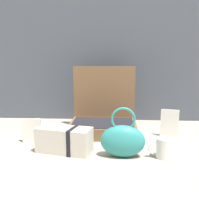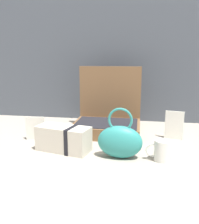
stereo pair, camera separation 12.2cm
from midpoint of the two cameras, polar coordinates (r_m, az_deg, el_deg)
name	(u,v)px [view 2 (the right image)]	position (r m, az deg, el deg)	size (l,w,h in m)	color
ground_plane	(99,145)	(1.29, 2.62, -7.90)	(6.00, 6.00, 0.00)	#9E9384
back_wall	(113,22)	(1.80, 5.25, 20.51)	(3.20, 0.06, 1.40)	#474C54
open_suitcase	(108,118)	(1.50, 4.25, -1.45)	(0.40, 0.32, 0.40)	brown
teal_pouch_handbag	(120,141)	(1.12, 7.99, -6.88)	(0.21, 0.10, 0.24)	teal
cream_toiletry_bag	(64,139)	(1.20, -5.54, -6.38)	(0.28, 0.17, 0.13)	beige
coffee_mug	(162,151)	(1.14, 17.55, -8.76)	(0.11, 0.07, 0.10)	silver
info_card_left	(35,128)	(1.38, -12.63, -3.87)	(0.10, 0.01, 0.13)	silver
poster_card_right	(174,125)	(1.44, 19.62, -3.02)	(0.10, 0.01, 0.16)	white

